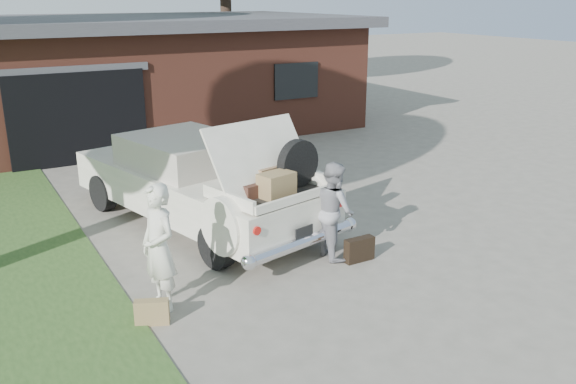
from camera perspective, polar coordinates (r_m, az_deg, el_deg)
ground at (r=9.00m, az=1.92°, el=-7.71°), size 90.00×90.00×0.00m
house at (r=19.23m, az=-13.97°, el=10.78°), size 12.80×7.80×3.30m
sedan at (r=10.81m, az=-8.35°, el=1.06°), size 3.26×5.70×2.06m
woman_left at (r=7.92m, az=-11.99°, el=-5.13°), size 0.53×0.69×1.68m
woman_right at (r=9.36m, az=4.29°, el=-1.68°), size 0.65×0.80×1.52m
suitcase_left at (r=7.85m, az=-12.61°, el=-10.92°), size 0.44×0.29×0.32m
suitcase_right at (r=9.42m, az=6.69°, el=-5.37°), size 0.48×0.16×0.37m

